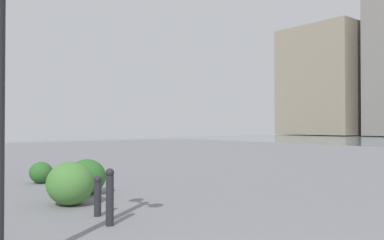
# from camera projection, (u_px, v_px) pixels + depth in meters

# --- Properties ---
(building_highrise) EXTENTS (13.70, 15.15, 18.60)m
(building_highrise) POSITION_uv_depth(u_px,v_px,m) (332.00, 82.00, 71.12)
(building_highrise) COLOR gray
(building_highrise) RESTS_ON ground
(bollard_near) EXTENTS (0.13, 0.13, 0.87)m
(bollard_near) POSITION_uv_depth(u_px,v_px,m) (110.00, 196.00, 6.00)
(bollard_near) COLOR #232328
(bollard_near) RESTS_ON ground
(bollard_mid) EXTENTS (0.13, 0.13, 0.68)m
(bollard_mid) POSITION_uv_depth(u_px,v_px,m) (98.00, 195.00, 6.63)
(bollard_mid) COLOR #232328
(bollard_mid) RESTS_ON ground
(shrub_low) EXTENTS (0.97, 0.87, 0.83)m
(shrub_low) POSITION_uv_depth(u_px,v_px,m) (70.00, 183.00, 7.56)
(shrub_low) COLOR #477F38
(shrub_low) RESTS_ON ground
(shrub_round) EXTENTS (0.66, 0.59, 0.56)m
(shrub_round) POSITION_uv_depth(u_px,v_px,m) (41.00, 172.00, 10.45)
(shrub_round) COLOR #2D6628
(shrub_round) RESTS_ON ground
(shrub_wide) EXTENTS (0.91, 0.82, 0.77)m
(shrub_wide) POSITION_uv_depth(u_px,v_px,m) (87.00, 177.00, 8.77)
(shrub_wide) COLOR #2D6628
(shrub_wide) RESTS_ON ground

